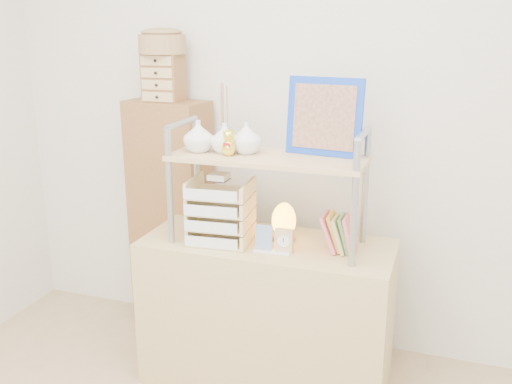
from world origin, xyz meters
TOP-DOWN VIEW (x-y plane):
  - room_shell at (0.00, 0.39)m, footprint 3.42×3.41m
  - desk at (0.00, 1.20)m, footprint 1.20×0.50m
  - cabinet at (-0.70, 1.57)m, footprint 0.48×0.30m
  - hutch at (-0.04, 1.21)m, footprint 0.90×0.34m
  - letter_tray at (-0.22, 1.14)m, footprint 0.30×0.28m
  - salt_lamp at (0.07, 1.25)m, footprint 0.12×0.12m
  - desk_clock at (0.11, 1.11)m, footprint 0.08×0.04m
  - postcard_stand at (0.06, 1.09)m, footprint 0.17×0.06m
  - drawer_chest at (-0.70, 1.55)m, footprint 0.20×0.16m
  - woven_basket at (-0.70, 1.55)m, footprint 0.25×0.25m

SIDE VIEW (x-z plane):
  - desk at x=0.00m, z-range 0.00..0.75m
  - cabinet at x=-0.70m, z-range 0.00..1.35m
  - postcard_stand at x=0.06m, z-range 0.72..0.85m
  - desk_clock at x=0.11m, z-range 0.75..0.86m
  - salt_lamp at x=0.07m, z-range 0.75..0.94m
  - letter_tray at x=-0.22m, z-range 0.72..1.05m
  - hutch at x=-0.04m, z-range 0.79..1.57m
  - drawer_chest at x=-0.70m, z-range 1.35..1.60m
  - woven_basket at x=-0.70m, z-range 1.60..1.70m
  - room_shell at x=0.00m, z-range 0.39..3.00m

